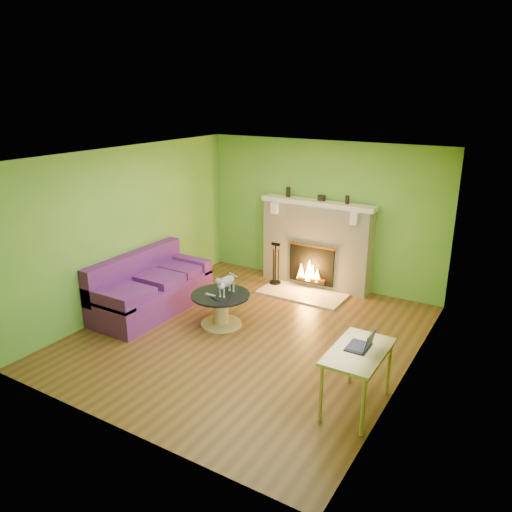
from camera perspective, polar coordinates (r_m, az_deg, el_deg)
The scene contains 22 objects.
floor at distance 7.39m, azimuth -0.89°, elevation -9.03°, with size 5.00×5.00×0.00m, color #543418.
ceiling at distance 6.61m, azimuth -1.00°, elevation 11.40°, with size 5.00×5.00×0.00m, color white.
wall_back at distance 9.03m, azimuth 7.52°, elevation 4.77°, with size 5.00×5.00×0.00m, color #509932.
wall_front at distance 5.09m, azimuth -16.12°, elevation -6.82°, with size 5.00×5.00×0.00m, color #509932.
wall_left at distance 8.26m, azimuth -14.32°, elevation 3.06°, with size 5.00×5.00×0.00m, color #509932.
wall_right at distance 6.07m, azimuth 17.41°, elevation -2.78°, with size 5.00×5.00×0.00m, color #509932.
window_frame at distance 5.17m, azimuth 15.07°, elevation -3.33°, with size 1.20×1.20×0.00m, color silver.
window_pane at distance 5.17m, azimuth 14.98°, elevation -3.31°, with size 1.06×1.06×0.00m, color white.
fireplace at distance 9.00m, azimuth 6.91°, elevation 1.27°, with size 2.10×0.46×1.58m.
hearth at distance 8.82m, azimuth 5.33°, elevation -4.28°, with size 1.50×0.75×0.03m, color beige.
mantel at distance 8.79m, azimuth 7.04°, elevation 6.02°, with size 2.10×0.28×0.08m, color silver.
sofa at distance 8.26m, azimuth -12.10°, elevation -3.68°, with size 0.93×2.06×0.92m.
coffee_table at distance 7.59m, azimuth -4.04°, elevation -5.87°, with size 0.89×0.89×0.50m.
desk at distance 5.67m, azimuth 11.58°, elevation -11.27°, with size 0.56×0.97×0.72m.
cat at distance 7.44m, azimuth -3.38°, elevation -3.19°, with size 0.20×0.53×0.33m, color slate, non-canonical shape.
remote_silver at distance 7.47m, azimuth -5.24°, elevation -4.46°, with size 0.17×0.04×0.02m, color gray.
remote_black at distance 7.36m, azimuth -4.76°, elevation -4.82°, with size 0.16×0.04×0.02m, color black.
laptop at distance 5.63m, azimuth 11.70°, elevation -9.20°, with size 0.27×0.31×0.23m, color black, non-canonical shape.
fire_tools at distance 9.07m, azimuth 2.24°, elevation -0.82°, with size 0.21×0.21×0.78m, color black, non-canonical shape.
mantel_vase_left at distance 9.04m, azimuth 3.70°, elevation 7.31°, with size 0.08×0.08×0.18m, color black.
mantel_vase_right at distance 8.60m, azimuth 10.39°, elevation 6.33°, with size 0.07×0.07×0.14m, color black.
mantel_box at distance 8.78m, azimuth 7.50°, elevation 6.59°, with size 0.12×0.08×0.10m, color black.
Camera 1 is at (3.48, -5.56, 3.41)m, focal length 35.00 mm.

